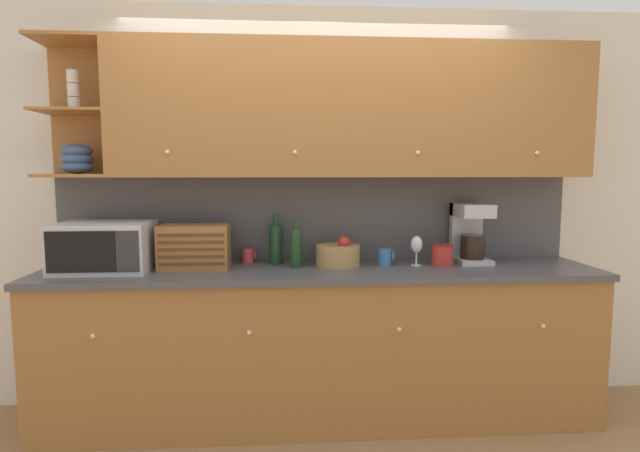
% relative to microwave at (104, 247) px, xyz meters
% --- Properties ---
extents(ground_plane, '(24.00, 24.00, 0.00)m').
position_rel_microwave_xyz_m(ground_plane, '(1.29, 0.29, -1.10)').
color(ground_plane, '#9E754C').
extents(wall_back, '(5.76, 0.06, 2.60)m').
position_rel_microwave_xyz_m(wall_back, '(1.29, 0.32, 0.20)').
color(wall_back, silver).
rests_on(wall_back, ground_plane).
extents(counter_unit, '(3.38, 0.64, 0.96)m').
position_rel_microwave_xyz_m(counter_unit, '(1.29, -0.01, -0.62)').
color(counter_unit, '#A36B38').
rests_on(counter_unit, ground_plane).
extents(backsplash_panel, '(3.36, 0.01, 0.55)m').
position_rel_microwave_xyz_m(backsplash_panel, '(1.29, 0.29, 0.13)').
color(backsplash_panel, '#4C4C51').
rests_on(backsplash_panel, counter_unit).
extents(upper_cabinets, '(3.36, 0.36, 0.81)m').
position_rel_microwave_xyz_m(upper_cabinets, '(1.45, 0.12, 0.81)').
color(upper_cabinets, '#A36B38').
rests_on(upper_cabinets, backsplash_panel).
extents(microwave, '(0.54, 0.40, 0.29)m').
position_rel_microwave_xyz_m(microwave, '(0.00, 0.00, 0.00)').
color(microwave, silver).
rests_on(microwave, counter_unit).
extents(bread_box, '(0.42, 0.25, 0.27)m').
position_rel_microwave_xyz_m(bread_box, '(0.52, 0.05, -0.01)').
color(bread_box, '#996033').
rests_on(bread_box, counter_unit).
extents(mug, '(0.09, 0.08, 0.10)m').
position_rel_microwave_xyz_m(mug, '(0.83, 0.20, -0.10)').
color(mug, '#B73D38').
rests_on(mug, counter_unit).
extents(wine_bottle, '(0.09, 0.09, 0.32)m').
position_rel_microwave_xyz_m(wine_bottle, '(1.01, 0.16, -0.00)').
color(wine_bottle, '#19381E').
rests_on(wine_bottle, counter_unit).
extents(second_wine_bottle, '(0.08, 0.08, 0.29)m').
position_rel_microwave_xyz_m(second_wine_bottle, '(1.14, 0.03, -0.01)').
color(second_wine_bottle, '#19381E').
rests_on(second_wine_bottle, counter_unit).
extents(fruit_basket, '(0.28, 0.28, 0.19)m').
position_rel_microwave_xyz_m(fruit_basket, '(1.40, 0.08, -0.08)').
color(fruit_basket, '#A87F4C').
rests_on(fruit_basket, counter_unit).
extents(mug_blue_second, '(0.09, 0.08, 0.11)m').
position_rel_microwave_xyz_m(mug_blue_second, '(1.70, 0.04, -0.09)').
color(mug_blue_second, '#38669E').
rests_on(mug_blue_second, counter_unit).
extents(wine_glass, '(0.07, 0.07, 0.19)m').
position_rel_microwave_xyz_m(wine_glass, '(1.89, 0.03, -0.02)').
color(wine_glass, silver).
rests_on(wine_glass, counter_unit).
extents(storage_canister, '(0.14, 0.14, 0.13)m').
position_rel_microwave_xyz_m(storage_canister, '(2.05, 0.02, -0.08)').
color(storage_canister, '#B22D28').
rests_on(storage_canister, counter_unit).
extents(coffee_maker, '(0.21, 0.28, 0.38)m').
position_rel_microwave_xyz_m(coffee_maker, '(2.27, 0.14, 0.05)').
color(coffee_maker, '#B7B7BC').
rests_on(coffee_maker, counter_unit).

